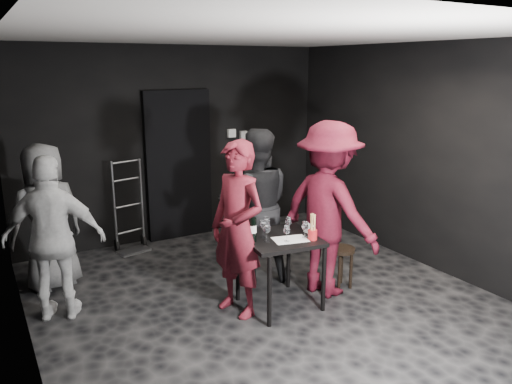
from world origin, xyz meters
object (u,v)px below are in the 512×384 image
server_red (237,215)px  bystander_grey (46,211)px  hand_truck (131,234)px  tasting_table (280,246)px  woman_black (256,193)px  stool (341,257)px  breadstick_cup (313,227)px  wine_bottle (252,229)px  man_maroon (329,188)px  bystander_cream (53,232)px

server_red → bystander_grey: (-1.53, 1.54, -0.13)m
hand_truck → tasting_table: hand_truck is taller
woman_black → bystander_grey: bearing=0.7°
stool → breadstick_cup: 0.82m
bystander_grey → breadstick_cup: size_ratio=6.23×
stool → server_red: bearing=176.5°
tasting_table → wine_bottle: wine_bottle is taller
hand_truck → bystander_grey: bearing=-159.9°
stool → woman_black: (-0.68, 0.72, 0.67)m
tasting_table → woman_black: woman_black is taller
server_red → breadstick_cup: (0.67, -0.33, -0.14)m
hand_truck → wine_bottle: hand_truck is taller
stool → man_maroon: bearing=179.9°
bystander_grey → stool: bearing=133.0°
stool → bystander_cream: bystander_cream is taller
stool → woman_black: woman_black is taller
hand_truck → stool: (1.69, -2.32, 0.14)m
wine_bottle → bystander_grey: bearing=135.7°
hand_truck → tasting_table: 2.53m
hand_truck → bystander_grey: size_ratio=0.69×
stool → bystander_grey: (-2.79, 1.62, 0.53)m
bystander_grey → wine_bottle: 2.31m
stool → bystander_cream: bearing=163.2°
tasting_table → man_maroon: size_ratio=0.32×
hand_truck → stool: hand_truck is taller
woman_black → wine_bottle: bearing=81.7°
woman_black → breadstick_cup: woman_black is taller
breadstick_cup → bystander_grey: bearing=139.7°
server_red → bystander_cream: size_ratio=1.15×
breadstick_cup → hand_truck: bearing=113.3°
wine_bottle → woman_black: bearing=57.9°
hand_truck → breadstick_cup: bearing=-79.3°
woman_black → bystander_cream: 2.16m
stool → woman_black: size_ratio=0.23×
bystander_cream → man_maroon: bearing=-175.2°
man_maroon → hand_truck: bearing=19.5°
bystander_grey → server_red: bearing=118.0°
woman_black → breadstick_cup: 0.98m
wine_bottle → tasting_table: bearing=-4.1°
hand_truck → tasting_table: (0.87, -2.34, 0.43)m
tasting_table → bystander_cream: bystander_cream is taller
woman_black → breadstick_cup: size_ratio=7.18×
hand_truck → server_red: 2.42m
tasting_table → stool: tasting_table is taller
stool → woman_black: 1.19m
hand_truck → breadstick_cup: 2.87m
tasting_table → bystander_grey: (-1.97, 1.64, 0.24)m
bystander_grey → wine_bottle: bearing=118.8°
server_red → man_maroon: bearing=68.7°
tasting_table → woman_black: 0.84m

